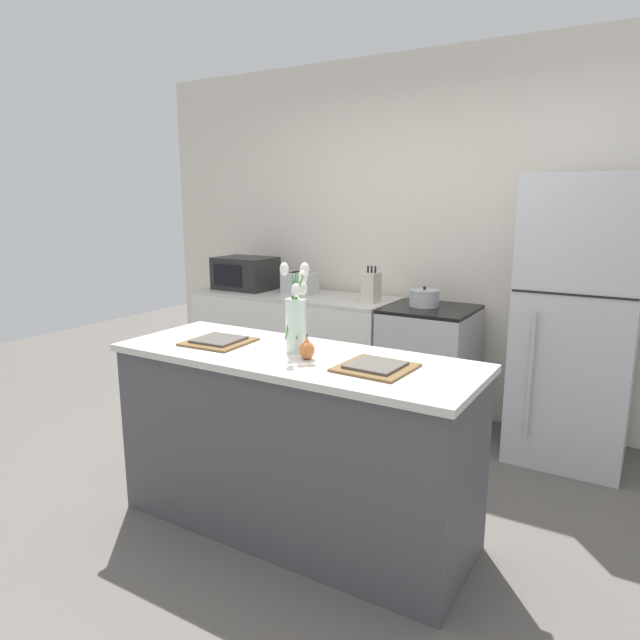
{
  "coord_description": "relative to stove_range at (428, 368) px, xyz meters",
  "views": [
    {
      "loc": [
        1.47,
        -2.19,
        1.64
      ],
      "look_at": [
        0.0,
        0.25,
        1.03
      ],
      "focal_mm": 32.0,
      "sensor_mm": 36.0,
      "label": 1
    }
  ],
  "objects": [
    {
      "name": "refrigerator",
      "position": [
        0.95,
        0.0,
        0.45
      ],
      "size": [
        0.68,
        0.67,
        1.79
      ],
      "color": "#B7BABC",
      "rests_on": "ground_plane"
    },
    {
      "name": "flower_vase",
      "position": [
        -0.11,
        -1.55,
        0.65
      ],
      "size": [
        0.15,
        0.17,
        0.44
      ],
      "color": "silver",
      "rests_on": "kitchen_island"
    },
    {
      "name": "pear_figurine",
      "position": [
        0.01,
        -1.64,
        0.52
      ],
      "size": [
        0.07,
        0.07,
        0.12
      ],
      "color": "#C66B33",
      "rests_on": "kitchen_island"
    },
    {
      "name": "plate_setting_right",
      "position": [
        0.35,
        -1.62,
        0.48
      ],
      "size": [
        0.32,
        0.32,
        0.02
      ],
      "color": "brown",
      "rests_on": "kitchen_island"
    },
    {
      "name": "toaster",
      "position": [
        -1.13,
        0.04,
        0.53
      ],
      "size": [
        0.28,
        0.18,
        0.17
      ],
      "color": "#B7BABC",
      "rests_on": "back_counter"
    },
    {
      "name": "stove_range",
      "position": [
        0.0,
        0.0,
        0.0
      ],
      "size": [
        0.6,
        0.61,
        0.89
      ],
      "color": "#B2B5B7",
      "rests_on": "ground_plane"
    },
    {
      "name": "knife_block",
      "position": [
        -0.45,
        -0.03,
        0.56
      ],
      "size": [
        0.1,
        0.14,
        0.27
      ],
      "color": "beige",
      "rests_on": "back_counter"
    },
    {
      "name": "back_wall",
      "position": [
        -0.1,
        0.4,
        0.91
      ],
      "size": [
        5.2,
        0.08,
        2.7
      ],
      "color": "silver",
      "rests_on": "ground_plane"
    },
    {
      "name": "microwave",
      "position": [
        -1.65,
        -0.0,
        0.58
      ],
      "size": [
        0.48,
        0.37,
        0.27
      ],
      "color": "black",
      "rests_on": "back_counter"
    },
    {
      "name": "back_counter",
      "position": [
        -1.16,
        0.0,
        0.0
      ],
      "size": [
        1.68,
        0.6,
        0.89
      ],
      "color": "silver",
      "rests_on": "ground_plane"
    },
    {
      "name": "plate_setting_left",
      "position": [
        -0.55,
        -1.62,
        0.48
      ],
      "size": [
        0.32,
        0.32,
        0.02
      ],
      "color": "brown",
      "rests_on": "kitchen_island"
    },
    {
      "name": "kitchen_island",
      "position": [
        -0.1,
        -1.6,
        0.01
      ],
      "size": [
        1.8,
        0.66,
        0.91
      ],
      "color": "#4C4C51",
      "rests_on": "ground_plane"
    },
    {
      "name": "ground_plane",
      "position": [
        -0.1,
        -1.6,
        -0.44
      ],
      "size": [
        10.0,
        10.0,
        0.0
      ],
      "primitive_type": "plane",
      "color": "#59544F"
    },
    {
      "name": "cooking_pot",
      "position": [
        -0.06,
        0.02,
        0.51
      ],
      "size": [
        0.22,
        0.22,
        0.14
      ],
      "color": "#B2B5B7",
      "rests_on": "stove_range"
    }
  ]
}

